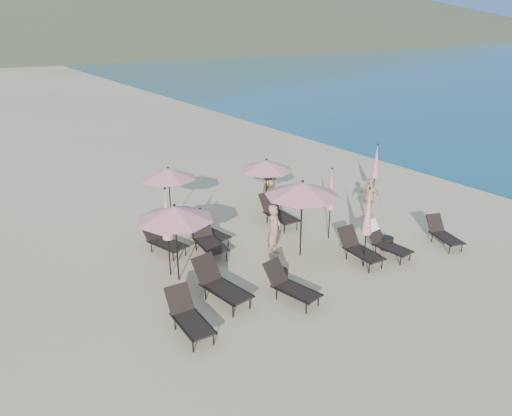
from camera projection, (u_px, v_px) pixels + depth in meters
ground at (348, 270)px, 14.95m from camera, size 800.00×800.00×0.00m
lounger_0 at (189, 316)px, 11.90m from camera, size 0.70×1.68×0.95m
lounger_1 at (220, 284)px, 13.23m from camera, size 0.96×1.92×1.06m
lounger_2 at (290, 285)px, 13.28m from camera, size 0.96×1.73×0.94m
lounger_3 at (359, 248)px, 15.38m from camera, size 0.71×1.66×0.94m
lounger_4 at (385, 241)px, 15.81m from camera, size 0.72×1.63×0.99m
lounger_5 at (443, 233)px, 16.54m from camera, size 0.98×1.59×0.86m
lounger_6 at (162, 239)px, 15.97m from camera, size 1.08×1.77×0.95m
lounger_7 at (207, 230)px, 16.70m from camera, size 0.89×1.73×0.95m
lounger_8 at (207, 238)px, 15.93m from camera, size 0.90×1.90×1.05m
lounger_9 at (277, 212)px, 18.11m from camera, size 0.73×1.78×1.01m
umbrella_open_0 at (175, 213)px, 13.67m from camera, size 2.19×2.19×2.35m
umbrella_open_1 at (302, 189)px, 15.11m from camera, size 2.34×2.34×2.52m
umbrella_open_2 at (168, 173)px, 17.66m from camera, size 2.02×2.02×2.17m
umbrella_open_3 at (266, 165)px, 18.48m from camera, size 2.06×2.06×2.22m
umbrella_closed_0 at (368, 212)px, 14.55m from camera, size 0.30×0.30×2.55m
umbrella_closed_1 at (376, 162)px, 19.87m from camera, size 0.29×0.29×2.44m
umbrella_closed_2 at (167, 215)px, 14.03m from camera, size 0.32×0.32×2.72m
umbrella_closed_3 at (331, 190)px, 16.48m from camera, size 0.30×0.30×2.53m
side_table_0 at (280, 276)px, 14.20m from camera, size 0.43×0.43×0.42m
side_table_1 at (387, 243)px, 16.22m from camera, size 0.41×0.41×0.43m
beachgoer_a at (274, 230)px, 15.63m from camera, size 0.74×0.67×1.70m
beachgoer_b at (268, 181)px, 20.30m from camera, size 0.94×1.03×1.70m
beachgoer_c at (370, 197)px, 18.70m from camera, size 0.63×0.97×1.54m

